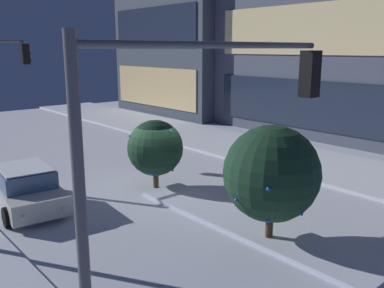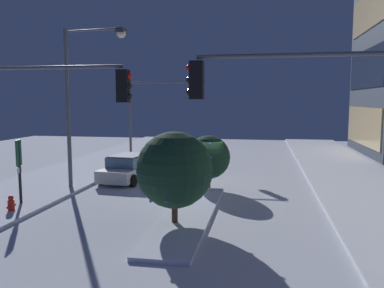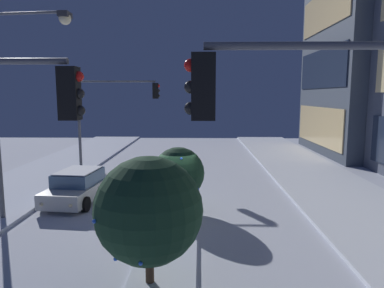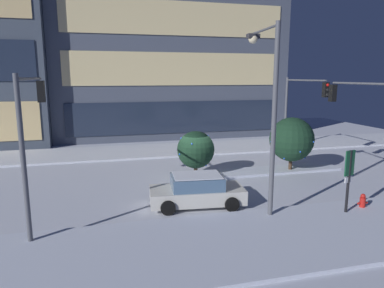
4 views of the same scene
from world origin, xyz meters
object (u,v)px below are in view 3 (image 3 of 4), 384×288
at_px(traffic_light_corner_near_left, 112,106).
at_px(decorated_tree_median, 178,173).
at_px(car_near, 79,186).
at_px(street_lamp_arched, 15,88).
at_px(decorated_tree_left_of_median, 149,210).

distance_m(traffic_light_corner_near_left, decorated_tree_median, 9.74).
xyz_separation_m(car_near, street_lamp_arched, (2.74, -1.28, 4.53)).
bearing_deg(car_near, street_lamp_arched, -19.34).
bearing_deg(decorated_tree_left_of_median, traffic_light_corner_near_left, -162.48).
bearing_deg(car_near, decorated_tree_median, 81.20).
xyz_separation_m(car_near, decorated_tree_left_of_median, (7.34, 4.40, 1.35)).
bearing_deg(car_near, decorated_tree_left_of_median, 36.58).
bearing_deg(traffic_light_corner_near_left, street_lamp_arched, -97.21).
height_order(car_near, decorated_tree_median, decorated_tree_median).
relative_size(street_lamp_arched, decorated_tree_median, 2.91).
xyz_separation_m(street_lamp_arched, decorated_tree_median, (-1.51, 6.04, -3.59)).
distance_m(street_lamp_arched, decorated_tree_left_of_median, 7.97).
bearing_deg(decorated_tree_median, street_lamp_arched, -75.98).
bearing_deg(decorated_tree_left_of_median, street_lamp_arched, -129.08).
bearing_deg(street_lamp_arched, traffic_light_corner_near_left, 88.42).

